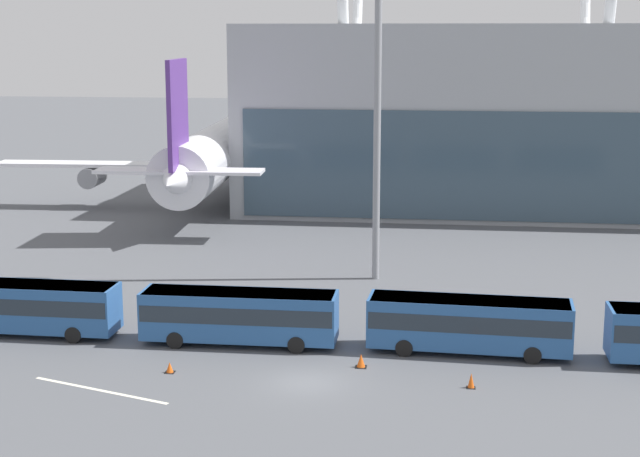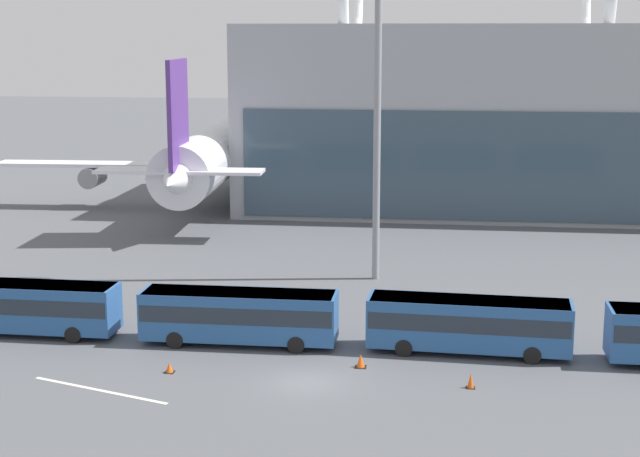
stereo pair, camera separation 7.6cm
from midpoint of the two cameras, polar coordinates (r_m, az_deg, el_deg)
The scene contains 10 objects.
ground_plane at distance 52.54m, azimuth -0.74°, elevation -8.93°, with size 440.00×440.00×0.00m, color #515459.
airliner_at_gate_far at distance 103.23m, azimuth -6.13°, elevation 4.30°, with size 45.77×43.67×15.91m.
shuttle_bus_1 at distance 62.66m, azimuth -16.81°, elevation -4.25°, with size 11.64×2.97×3.19m.
shuttle_bus_2 at distance 58.30m, azimuth -4.70°, elevation -4.95°, with size 11.59×2.82×3.19m.
shuttle_bus_3 at distance 57.14m, azimuth 8.69°, elevation -5.38°, with size 11.73×3.39×3.19m.
floodlight_mast at distance 71.57m, azimuth 3.45°, elevation 12.41°, with size 2.29×2.29×31.54m.
lane_stripe_2 at distance 52.67m, azimuth -12.66°, elevation -9.16°, with size 8.50×0.25×0.01m, color silver.
traffic_cone_0 at distance 52.20m, azimuth 8.80°, elevation -8.75°, with size 0.48×0.48×0.80m.
traffic_cone_1 at distance 54.68m, azimuth 2.42°, elevation -7.70°, with size 0.63×0.63×0.76m.
traffic_cone_2 at distance 54.48m, azimuth -8.72°, elevation -8.00°, with size 0.54×0.54×0.59m.
Camera 2 is at (6.78, -48.80, 18.25)m, focal length 55.00 mm.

